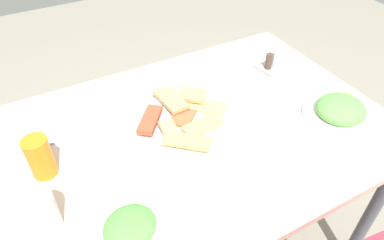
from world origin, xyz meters
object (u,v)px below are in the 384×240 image
object	(u,v)px
paper_napkin	(74,128)
fork	(73,124)
dining_table	(198,146)
salad_plate_greens	(341,110)
pide_platter	(183,120)
condiment_caddy	(272,65)
salad_plate_rice	(130,228)
drinking_glass	(41,214)
soda_can	(40,157)
spoon	(76,130)

from	to	relation	value
paper_napkin	fork	xyz separation A→B (m)	(0.00, -0.02, 0.00)
dining_table	salad_plate_greens	world-z (taller)	salad_plate_greens
pide_platter	salad_plate_greens	size ratio (longest dim) A/B	1.41
condiment_caddy	fork	bearing A→B (deg)	-3.35
salad_plate_rice	drinking_glass	size ratio (longest dim) A/B	1.80
drinking_glass	pide_platter	bearing A→B (deg)	-159.08
salad_plate_greens	salad_plate_rice	distance (m)	0.76
dining_table	pide_platter	xyz separation A→B (m)	(0.03, -0.04, 0.09)
dining_table	salad_plate_greens	size ratio (longest dim) A/B	5.08
salad_plate_greens	fork	xyz separation A→B (m)	(0.78, -0.37, -0.02)
condiment_caddy	salad_plate_greens	bearing A→B (deg)	93.77
salad_plate_greens	soda_can	size ratio (longest dim) A/B	1.93
salad_plate_greens	soda_can	distance (m)	0.91
pide_platter	salad_plate_rice	size ratio (longest dim) A/B	1.70
fork	salad_plate_rice	bearing A→B (deg)	80.14
salad_plate_greens	spoon	world-z (taller)	salad_plate_greens
paper_napkin	salad_plate_rice	bearing A→B (deg)	93.05
dining_table	pide_platter	world-z (taller)	pide_platter
paper_napkin	pide_platter	bearing A→B (deg)	154.94
salad_plate_greens	soda_can	bearing A→B (deg)	-13.28
fork	drinking_glass	bearing A→B (deg)	53.54
dining_table	salad_plate_greens	bearing A→B (deg)	159.16
pide_platter	paper_napkin	size ratio (longest dim) A/B	2.52
fork	salad_plate_greens	bearing A→B (deg)	141.62
soda_can	spoon	distance (m)	0.18
condiment_caddy	paper_napkin	bearing A→B (deg)	-1.99
dining_table	soda_can	world-z (taller)	soda_can
salad_plate_greens	paper_napkin	size ratio (longest dim) A/B	1.79
fork	condiment_caddy	size ratio (longest dim) A/B	1.61
drinking_glass	dining_table	bearing A→B (deg)	-164.79
spoon	condiment_caddy	distance (m)	0.75
fork	spoon	world-z (taller)	same
paper_napkin	spoon	size ratio (longest dim) A/B	0.66
paper_napkin	drinking_glass	bearing A→B (deg)	65.15
soda_can	salad_plate_rice	bearing A→B (deg)	115.76
dining_table	fork	size ratio (longest dim) A/B	7.26
salad_plate_greens	spoon	bearing A→B (deg)	-23.39
pide_platter	salad_plate_rice	world-z (taller)	salad_plate_rice
spoon	condiment_caddy	bearing A→B (deg)	167.74
paper_napkin	salad_plate_greens	bearing A→B (deg)	155.50
salad_plate_greens	paper_napkin	xyz separation A→B (m)	(0.78, -0.35, -0.02)
paper_napkin	condiment_caddy	world-z (taller)	condiment_caddy
dining_table	salad_plate_greens	distance (m)	0.48
soda_can	condiment_caddy	world-z (taller)	soda_can
drinking_glass	spoon	size ratio (longest dim) A/B	0.54
paper_napkin	spoon	xyz separation A→B (m)	(0.00, 0.02, 0.00)
salad_plate_greens	condiment_caddy	distance (m)	0.33
salad_plate_greens	soda_can	world-z (taller)	soda_can
salad_plate_greens	drinking_glass	size ratio (longest dim) A/B	2.18
pide_platter	spoon	size ratio (longest dim) A/B	1.67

